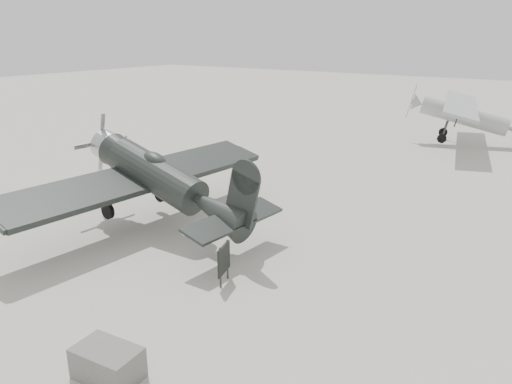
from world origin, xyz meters
TOP-DOWN VIEW (x-y plane):
  - ground at (0.00, 0.00)m, footprint 160.00×160.00m
  - lowwing_monoplane at (-4.17, 0.17)m, footprint 8.90×12.44m
  - highwing_monoplane at (2.08, 24.10)m, footprint 9.07×12.68m
  - equipment_block at (1.15, -7.20)m, footprint 1.63×1.11m
  - sign_board at (0.54, -2.04)m, footprint 0.34×0.92m

SIDE VIEW (x-z plane):
  - ground at x=0.00m, z-range 0.00..0.00m
  - equipment_block at x=1.15m, z-range 0.00..0.77m
  - sign_board at x=0.54m, z-range 0.13..1.50m
  - lowwing_monoplane at x=-4.17m, z-range 0.12..4.13m
  - highwing_monoplane at x=2.08m, z-range 0.45..4.03m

